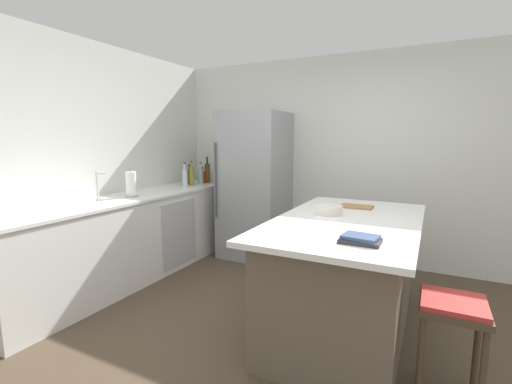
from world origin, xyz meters
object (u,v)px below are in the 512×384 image
(paper_towel_roll, at_px, (131,184))
(syrup_bottle, at_px, (189,177))
(mixing_bowl, at_px, (329,210))
(soda_bottle, at_px, (185,177))
(sink_faucet, at_px, (98,186))
(cookbook_stack, at_px, (360,239))
(gin_bottle, at_px, (201,175))
(cutting_board, at_px, (356,206))
(wine_bottle, at_px, (207,172))
(olive_oil_bottle, at_px, (192,176))
(whiskey_bottle, at_px, (207,175))
(bar_stool, at_px, (452,319))
(kitchen_island, at_px, (345,275))
(hot_sauce_bottle, at_px, (203,177))
(refrigerator, at_px, (255,186))

(paper_towel_roll, xyz_separation_m, syrup_bottle, (-0.08, 1.13, -0.02))
(mixing_bowl, bearing_deg, soda_bottle, 158.78)
(sink_faucet, xyz_separation_m, cookbook_stack, (2.65, -0.28, -0.14))
(gin_bottle, relative_size, cutting_board, 1.04)
(wine_bottle, relative_size, olive_oil_bottle, 1.09)
(wine_bottle, distance_m, whiskey_bottle, 0.13)
(wine_bottle, height_order, soda_bottle, wine_bottle)
(paper_towel_roll, bearing_deg, bar_stool, -10.38)
(cutting_board, bearing_deg, syrup_bottle, 165.26)
(kitchen_island, relative_size, hot_sauce_bottle, 8.30)
(whiskey_bottle, bearing_deg, sink_faucet, -93.98)
(kitchen_island, distance_m, wine_bottle, 2.90)
(refrigerator, xyz_separation_m, syrup_bottle, (-0.91, -0.21, 0.10))
(refrigerator, distance_m, sink_faucet, 1.92)
(refrigerator, distance_m, mixing_bowl, 1.83)
(sink_faucet, xyz_separation_m, wine_bottle, (0.05, 1.85, -0.02))
(cookbook_stack, bearing_deg, olive_oil_bottle, 146.83)
(sink_faucet, bearing_deg, syrup_bottle, 89.57)
(whiskey_bottle, height_order, gin_bottle, gin_bottle)
(bar_stool, distance_m, olive_oil_bottle, 3.49)
(sink_faucet, relative_size, soda_bottle, 0.96)
(sink_faucet, xyz_separation_m, hot_sauce_bottle, (0.10, 1.67, -0.06))
(sink_faucet, bearing_deg, whiskey_bottle, 86.02)
(gin_bottle, height_order, cutting_board, gin_bottle)
(syrup_bottle, height_order, cookbook_stack, syrup_bottle)
(hot_sauce_bottle, height_order, syrup_bottle, syrup_bottle)
(bar_stool, height_order, olive_oil_bottle, olive_oil_bottle)
(syrup_bottle, distance_m, cookbook_stack, 3.17)
(bar_stool, relative_size, gin_bottle, 2.12)
(soda_bottle, distance_m, cutting_board, 2.36)
(soda_bottle, bearing_deg, whiskey_bottle, 86.27)
(bar_stool, xyz_separation_m, cutting_board, (-0.77, 1.06, 0.41))
(kitchen_island, distance_m, whiskey_bottle, 2.79)
(kitchen_island, relative_size, refrigerator, 1.00)
(kitchen_island, distance_m, gin_bottle, 2.70)
(olive_oil_bottle, relative_size, mixing_bowl, 1.49)
(kitchen_island, distance_m, cutting_board, 0.70)
(hot_sauce_bottle, bearing_deg, gin_bottle, -72.19)
(paper_towel_roll, distance_m, cookbook_stack, 2.64)
(sink_faucet, bearing_deg, refrigerator, 61.22)
(olive_oil_bottle, bearing_deg, gin_bottle, 88.51)
(hot_sauce_bottle, relative_size, syrup_bottle, 0.83)
(gin_bottle, bearing_deg, refrigerator, 7.45)
(wine_bottle, distance_m, soda_bottle, 0.58)
(whiskey_bottle, distance_m, mixing_bowl, 2.52)
(gin_bottle, distance_m, syrup_bottle, 0.16)
(paper_towel_roll, bearing_deg, olive_oil_bottle, 88.20)
(paper_towel_roll, height_order, olive_oil_bottle, olive_oil_bottle)
(sink_faucet, bearing_deg, cutting_board, 19.31)
(whiskey_bottle, height_order, olive_oil_bottle, olive_oil_bottle)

